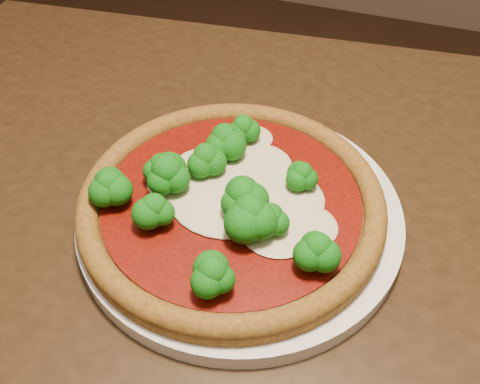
% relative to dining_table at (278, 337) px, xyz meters
% --- Properties ---
extents(dining_table, '(1.14, 0.96, 0.75)m').
position_rel_dining_table_xyz_m(dining_table, '(0.00, 0.00, 0.00)').
color(dining_table, black).
rests_on(dining_table, floor).
extents(plate, '(0.31, 0.31, 0.02)m').
position_rel_dining_table_xyz_m(plate, '(-0.06, 0.06, 0.11)').
color(plate, silver).
rests_on(plate, dining_table).
extents(pizza, '(0.29, 0.29, 0.06)m').
position_rel_dining_table_xyz_m(pizza, '(-0.07, 0.05, 0.14)').
color(pizza, brown).
rests_on(pizza, plate).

